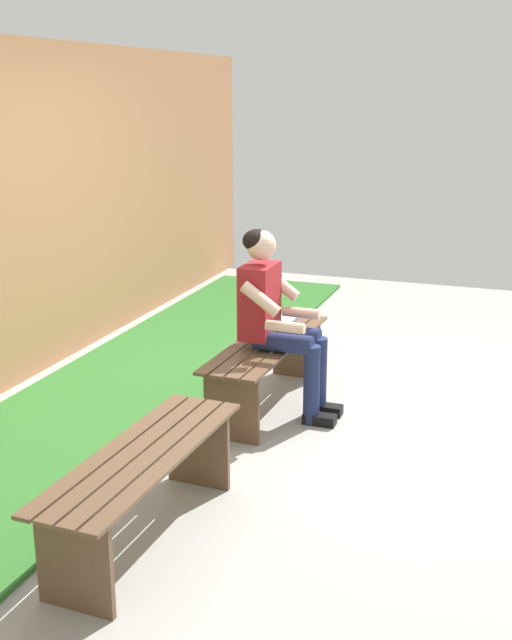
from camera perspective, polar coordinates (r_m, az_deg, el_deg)
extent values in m
cube|color=#9E9E99|center=(4.65, 8.93, -12.01)|extent=(10.00, 7.00, 0.04)
cube|color=#2D6B28|center=(5.35, -13.53, -7.91)|extent=(9.00, 1.42, 0.03)
cube|color=brown|center=(5.57, -0.73, -1.47)|extent=(1.52, 0.14, 0.02)
cube|color=brown|center=(5.54, 0.30, -1.60)|extent=(1.52, 0.14, 0.02)
cube|color=brown|center=(5.50, 1.35, -1.73)|extent=(1.52, 0.14, 0.02)
cube|color=brown|center=(5.47, 2.41, -1.85)|extent=(1.52, 0.14, 0.02)
cube|color=brown|center=(6.16, 2.92, -2.07)|extent=(0.04, 0.38, 0.46)
cube|color=brown|center=(5.05, -1.78, -6.31)|extent=(0.04, 0.38, 0.46)
cube|color=brown|center=(4.01, -10.18, -9.07)|extent=(1.46, 0.14, 0.02)
cube|color=brown|center=(3.96, -8.83, -9.35)|extent=(1.46, 0.14, 0.02)
cube|color=brown|center=(3.91, -7.45, -9.64)|extent=(1.46, 0.14, 0.02)
cube|color=brown|center=(3.86, -6.03, -9.92)|extent=(1.46, 0.14, 0.02)
cube|color=brown|center=(4.52, -4.18, -9.15)|extent=(0.04, 0.38, 0.46)
cube|color=brown|center=(3.61, -12.96, -16.71)|extent=(0.04, 0.38, 0.46)
cube|color=maroon|center=(5.34, 0.26, 1.41)|extent=(0.34, 0.20, 0.50)
sphere|color=beige|center=(5.25, 0.37, 5.41)|extent=(0.20, 0.20, 0.20)
ellipsoid|color=black|center=(5.25, 0.06, 5.75)|extent=(0.20, 0.19, 0.15)
cylinder|color=navy|center=(5.43, 2.57, -1.10)|extent=(0.13, 0.40, 0.13)
cylinder|color=navy|center=(5.26, 1.98, -1.65)|extent=(0.13, 0.40, 0.13)
cylinder|color=navy|center=(5.46, 4.54, -4.05)|extent=(0.11, 0.11, 0.55)
cube|color=black|center=(5.54, 5.09, -6.43)|extent=(0.10, 0.22, 0.07)
cylinder|color=navy|center=(5.30, 4.02, -4.69)|extent=(0.11, 0.11, 0.55)
cube|color=black|center=(5.37, 4.59, -7.14)|extent=(0.10, 0.22, 0.07)
cylinder|color=beige|center=(5.49, 1.79, 2.57)|extent=(0.08, 0.28, 0.23)
cylinder|color=beige|center=(5.46, 3.27, 0.52)|extent=(0.07, 0.26, 0.07)
cylinder|color=beige|center=(5.10, 0.32, 1.52)|extent=(0.08, 0.28, 0.23)
cylinder|color=beige|center=(5.13, 2.12, -0.50)|extent=(0.07, 0.26, 0.07)
sphere|color=#72B738|center=(5.85, 1.46, -0.14)|extent=(0.07, 0.07, 0.07)
cube|color=white|center=(6.11, 2.39, 0.32)|extent=(0.20, 0.16, 0.02)
cube|color=white|center=(5.92, 1.73, -0.19)|extent=(0.20, 0.16, 0.02)
cube|color=#1E478C|center=(6.01, 2.06, -0.01)|extent=(0.42, 0.17, 0.01)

